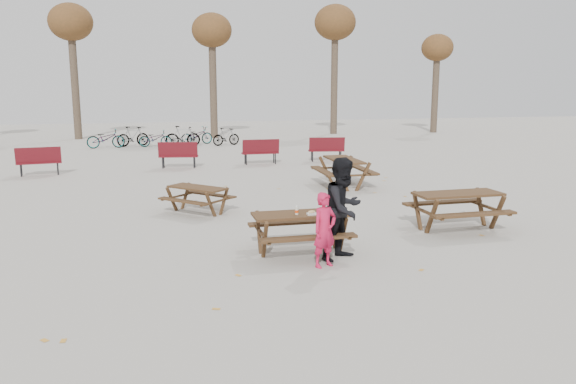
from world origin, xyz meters
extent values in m
plane|color=gray|center=(0.00, 0.00, 0.00)|extent=(80.00, 80.00, 0.00)
cube|color=#352013|center=(0.00, 0.00, 0.75)|extent=(1.80, 0.70, 0.05)
cube|color=#352013|center=(0.00, -0.60, 0.45)|extent=(1.80, 0.25, 0.05)
cube|color=#352013|center=(0.00, 0.60, 0.45)|extent=(1.80, 0.25, 0.05)
cylinder|color=#352013|center=(-0.75, -0.30, 0.36)|extent=(0.08, 0.08, 0.73)
cylinder|color=#352013|center=(-0.75, 0.30, 0.36)|extent=(0.08, 0.08, 0.73)
cylinder|color=#352013|center=(0.75, -0.30, 0.36)|extent=(0.08, 0.08, 0.73)
cylinder|color=#352013|center=(0.75, 0.30, 0.36)|extent=(0.08, 0.08, 0.73)
cube|color=silver|center=(0.17, -0.18, 0.79)|extent=(0.18, 0.11, 0.03)
ellipsoid|color=tan|center=(0.17, -0.18, 0.83)|extent=(0.14, 0.06, 0.05)
cylinder|color=silver|center=(-0.09, -0.08, 0.85)|extent=(0.06, 0.06, 0.15)
cylinder|color=#F1410C|center=(-0.09, -0.08, 0.83)|extent=(0.07, 0.07, 0.05)
cylinder|color=white|center=(-0.09, -0.08, 0.94)|extent=(0.03, 0.03, 0.02)
imported|color=#C21841|center=(0.20, -0.91, 0.67)|extent=(0.57, 0.48, 1.33)
imported|color=black|center=(0.67, -0.55, 0.95)|extent=(1.16, 1.11, 1.89)
imported|color=black|center=(-5.02, 19.99, 0.49)|extent=(1.92, 0.83, 0.98)
imported|color=black|center=(-3.70, 20.55, 0.52)|extent=(1.79, 1.15, 1.05)
imported|color=black|center=(-2.56, 19.99, 0.44)|extent=(1.72, 0.71, 0.88)
imported|color=black|center=(-1.14, 19.89, 0.54)|extent=(1.82, 0.61, 1.08)
imported|color=black|center=(-0.36, 20.71, 0.48)|extent=(1.94, 1.27, 0.96)
imported|color=black|center=(1.13, 19.84, 0.47)|extent=(1.60, 0.93, 0.93)
cylinder|color=#382B21|center=(-7.00, 25.50, 3.15)|extent=(0.44, 0.44, 6.30)
ellipsoid|color=brown|center=(-7.00, 25.50, 6.75)|extent=(2.52, 2.52, 2.14)
cylinder|color=#382B21|center=(1.00, 24.50, 2.97)|extent=(0.44, 0.44, 5.95)
ellipsoid|color=brown|center=(1.00, 24.50, 6.38)|extent=(2.38, 2.38, 2.02)
cylinder|color=#382B21|center=(9.00, 25.50, 3.32)|extent=(0.44, 0.44, 6.65)
ellipsoid|color=brown|center=(9.00, 25.50, 7.12)|extent=(2.66, 2.66, 2.26)
cylinder|color=#382B21|center=(16.00, 25.00, 2.62)|extent=(0.44, 0.44, 5.25)
ellipsoid|color=brown|center=(16.00, 25.00, 5.62)|extent=(2.10, 2.10, 1.79)
camera|label=1|loc=(-2.66, -10.05, 3.17)|focal=35.00mm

